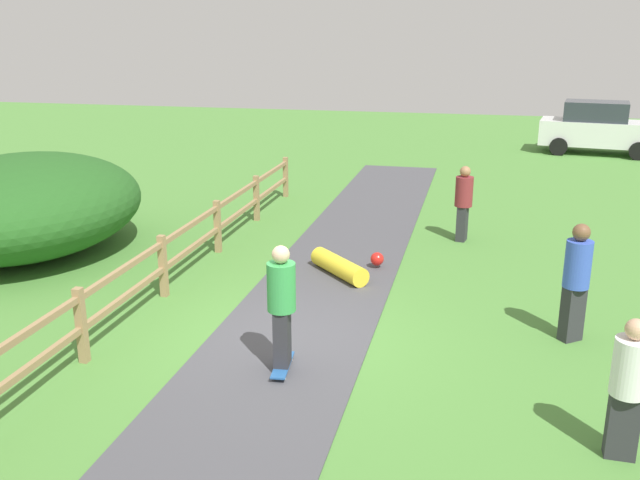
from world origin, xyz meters
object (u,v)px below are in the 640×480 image
at_px(skater_fallen, 342,266).
at_px(parked_car_white, 599,128).
at_px(bush_large, 24,205).
at_px(bystander_white, 629,383).
at_px(bystander_blue, 576,277).
at_px(skater_riding, 282,302).
at_px(bystander_maroon, 464,200).

distance_m(skater_fallen, parked_car_white, 16.69).
xyz_separation_m(bush_large, bystander_white, (10.72, -4.93, -0.13)).
bearing_deg(bystander_white, bush_large, 155.30).
xyz_separation_m(skater_fallen, bystander_blue, (3.88, -1.98, 0.80)).
xyz_separation_m(bystander_blue, parked_car_white, (2.69, 17.30, -0.04)).
distance_m(skater_riding, skater_fallen, 4.00).
bearing_deg(skater_riding, skater_fallen, 89.50).
bearing_deg(bystander_blue, bush_large, 169.61).
height_order(bystander_blue, parked_car_white, parked_car_white).
relative_size(skater_riding, bystander_white, 1.09).
xyz_separation_m(bystander_maroon, parked_car_white, (4.47, 12.46, 0.05)).
bearing_deg(bystander_white, parked_car_white, 83.01).
bearing_deg(skater_fallen, bystander_white, -50.69).
xyz_separation_m(bystander_maroon, bystander_white, (1.98, -7.84, -0.02)).
distance_m(skater_riding, parked_car_white, 20.34).
distance_m(skater_riding, bystander_blue, 4.37).
bearing_deg(skater_fallen, bystander_blue, -27.05).
height_order(bystander_white, bystander_blue, bystander_blue).
relative_size(bush_large, bystander_blue, 2.97).
xyz_separation_m(skater_fallen, bystander_white, (4.08, -4.99, 0.69)).
relative_size(skater_fallen, parked_car_white, 0.32).
relative_size(skater_riding, skater_fallen, 1.26).
xyz_separation_m(skater_riding, bystander_white, (4.12, -1.06, -0.12)).
relative_size(skater_riding, bystander_maroon, 1.07).
bearing_deg(bystander_maroon, bystander_blue, -69.79).
bearing_deg(bystander_blue, parked_car_white, 81.16).
distance_m(skater_fallen, bystander_blue, 4.43).
bearing_deg(skater_fallen, parked_car_white, 66.79).
distance_m(bush_large, bystander_white, 11.80).
distance_m(bystander_maroon, bystander_blue, 5.15).
relative_size(bush_large, skater_riding, 3.03).
height_order(bystander_maroon, bystander_blue, bystander_blue).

